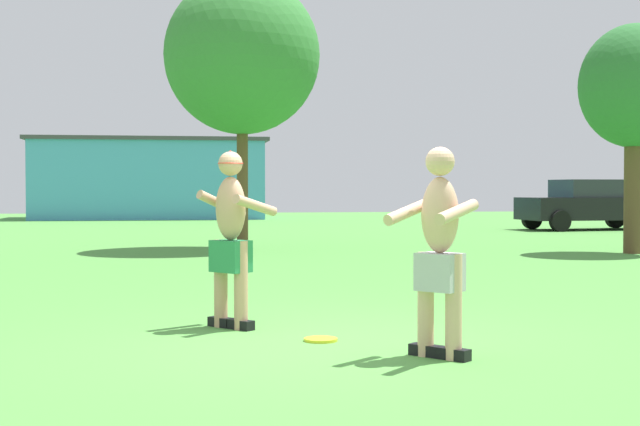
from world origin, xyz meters
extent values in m
plane|color=#4C8E3D|center=(0.00, 0.00, 0.00)|extent=(80.00, 80.00, 0.00)
cube|color=black|center=(-0.73, 1.05, 0.04)|extent=(0.25, 0.27, 0.09)
cylinder|color=tan|center=(-0.73, 1.05, 0.42)|extent=(0.13, 0.13, 0.83)
cube|color=black|center=(-0.55, 0.84, 0.04)|extent=(0.25, 0.27, 0.09)
cylinder|color=tan|center=(-0.55, 0.84, 0.42)|extent=(0.13, 0.13, 0.83)
cube|color=#28844C|center=(-0.64, 0.94, 0.68)|extent=(0.41, 0.42, 0.30)
ellipsoid|color=tan|center=(-0.64, 0.94, 1.13)|extent=(0.39, 0.40, 0.60)
cylinder|color=tan|center=(-0.72, 1.18, 1.16)|extent=(0.51, 0.41, 0.29)
cylinder|color=tan|center=(-0.42, 0.84, 1.16)|extent=(0.46, 0.48, 0.22)
sphere|color=tan|center=(-0.64, 0.94, 1.55)|extent=(0.23, 0.23, 0.23)
cone|color=red|center=(-0.64, 0.94, 1.62)|extent=(0.34, 0.34, 0.13)
cube|color=black|center=(0.96, -0.89, 0.04)|extent=(0.25, 0.27, 0.09)
cylinder|color=#E0AD89|center=(0.96, -0.89, 0.41)|extent=(0.13, 0.13, 0.82)
cube|color=black|center=(0.80, -0.70, 0.04)|extent=(0.25, 0.27, 0.09)
cylinder|color=#E0AD89|center=(0.80, -0.70, 0.41)|extent=(0.13, 0.13, 0.82)
cube|color=#B7B7BC|center=(0.88, -0.80, 0.67)|extent=(0.40, 0.41, 0.30)
ellipsoid|color=#E0AD89|center=(0.88, -0.80, 1.12)|extent=(0.37, 0.38, 0.59)
cylinder|color=#E0AD89|center=(0.95, -1.03, 1.15)|extent=(0.46, 0.47, 0.19)
cylinder|color=#E0AD89|center=(0.66, -0.70, 1.15)|extent=(0.50, 0.42, 0.22)
sphere|color=#E0AD89|center=(0.88, -0.80, 1.53)|extent=(0.23, 0.23, 0.23)
cylinder|color=yellow|center=(0.09, 0.11, 0.01)|extent=(0.29, 0.29, 0.03)
cube|color=black|center=(11.67, 19.04, 0.67)|extent=(4.44, 2.18, 0.70)
cube|color=#282D33|center=(11.87, 19.05, 1.30)|extent=(2.54, 1.79, 0.56)
cylinder|color=black|center=(10.26, 18.00, 0.32)|extent=(0.66, 0.28, 0.64)
cylinder|color=black|center=(10.09, 19.80, 0.32)|extent=(0.66, 0.28, 0.64)
cylinder|color=black|center=(13.09, 20.07, 0.32)|extent=(0.66, 0.28, 0.64)
cube|color=#4C9ED1|center=(-2.34, 32.09, 1.64)|extent=(9.56, 5.11, 3.27)
cube|color=#3F3F44|center=(-2.34, 32.09, 3.35)|extent=(9.95, 5.32, 0.16)
cylinder|color=brown|center=(0.24, 11.76, 1.49)|extent=(0.24, 0.24, 2.98)
ellipsoid|color=#387F38|center=(0.24, 11.76, 4.17)|extent=(3.33, 3.33, 3.39)
cylinder|color=brown|center=(7.95, 9.35, 1.25)|extent=(0.38, 0.38, 2.51)
ellipsoid|color=#2D7033|center=(7.95, 9.35, 3.38)|extent=(2.21, 2.21, 2.49)
camera|label=1|loc=(-1.13, -7.52, 1.33)|focal=50.34mm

